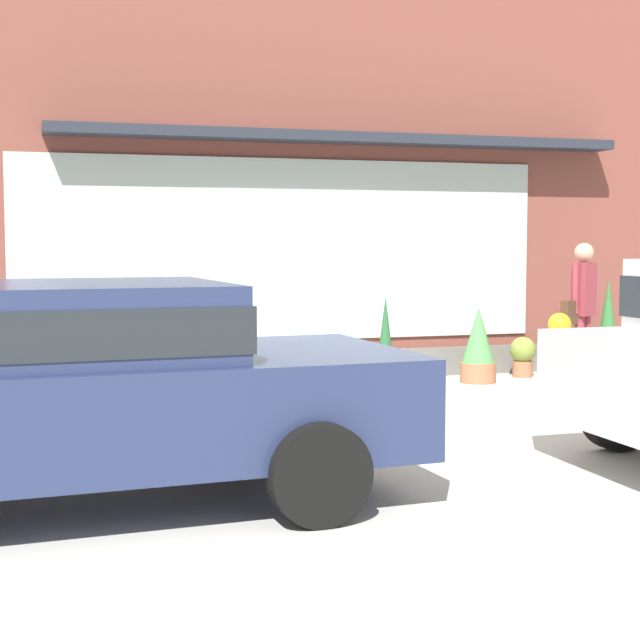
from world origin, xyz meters
The scene contains 10 objects.
ground_plane centered at (0.00, 0.00, 0.00)m, with size 60.00×60.00×0.00m, color #B2AFA8.
curb_strip centered at (0.00, -0.20, 0.06)m, with size 14.00×0.24×0.12m, color #B2B2AD.
storefront centered at (-0.01, 3.19, 2.63)m, with size 14.00×0.81×5.38m.
fire_hydrant centered at (1.87, 0.96, 0.47)m, with size 0.40×0.37×0.94m.
pedestrian_with_handbag centered at (2.55, 1.60, 0.99)m, with size 0.59×0.38×1.71m.
parked_car_navy centered at (-3.69, -2.16, 0.85)m, with size 4.64×2.26×1.47m.
potted_plant_by_entrance centered at (2.26, 2.49, 0.28)m, with size 0.33×0.33×0.51m.
potted_plant_window_center centered at (3.53, 2.55, 0.60)m, with size 0.32×0.32×1.25m.
potted_plant_corner_tall centered at (1.50, 2.22, 0.44)m, with size 0.44×0.44×0.92m.
potted_plant_trailing_edge centered at (0.40, 2.53, 0.51)m, with size 0.24×0.24×1.06m.
Camera 1 is at (-3.86, -8.60, 1.73)m, focal length 54.94 mm.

